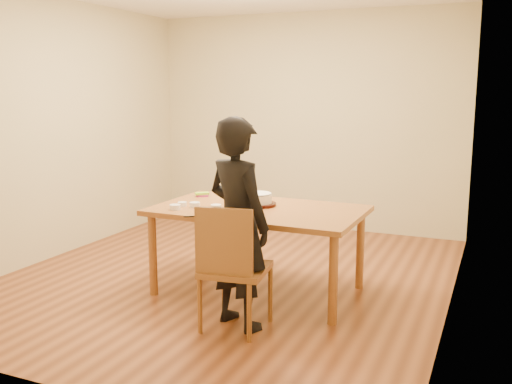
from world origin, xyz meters
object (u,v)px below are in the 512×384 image
at_px(dining_chair, 236,269).
at_px(person, 238,224).
at_px(dining_table, 258,210).
at_px(cake, 258,199).
at_px(cake_plate, 258,204).

height_order(dining_chair, person, person).
bearing_deg(dining_chair, dining_table, 93.39).
distance_m(dining_table, person, 0.75).
bearing_deg(person, dining_chair, 112.71).
bearing_deg(cake, person, -76.94).
relative_size(dining_chair, person, 0.29).
relative_size(dining_table, cake_plate, 5.61).
bearing_deg(dining_chair, cake, 94.84).
bearing_deg(cake, cake_plate, 153.43).
relative_size(cake_plate, person, 0.20).
xyz_separation_m(dining_chair, cake, (-0.19, 0.87, 0.36)).
relative_size(dining_chair, cake, 1.92).
distance_m(cake_plate, cake, 0.05).
relative_size(cake, person, 0.15).
bearing_deg(cake_plate, dining_chair, -77.59).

